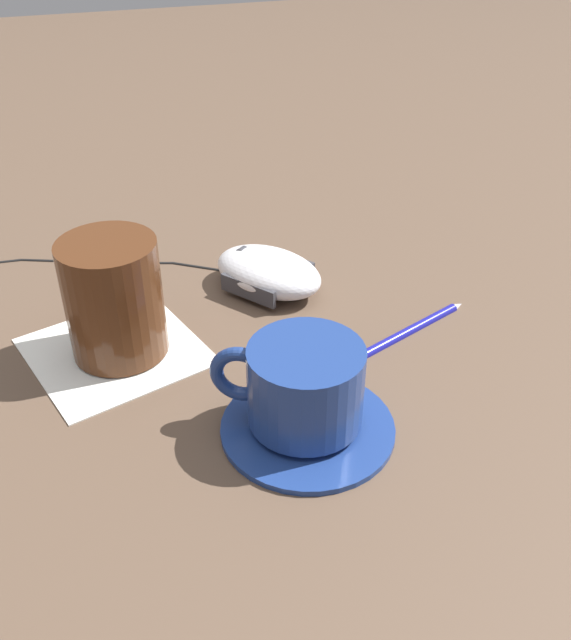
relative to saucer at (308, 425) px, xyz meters
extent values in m
plane|color=brown|center=(-0.04, 0.06, 0.00)|extent=(3.00, 3.00, 0.00)
cylinder|color=navy|center=(0.00, 0.00, 0.00)|extent=(0.13, 0.13, 0.01)
cylinder|color=navy|center=(0.00, 0.00, 0.03)|extent=(0.08, 0.08, 0.06)
torus|color=navy|center=(-0.04, 0.03, 0.04)|extent=(0.04, 0.03, 0.05)
ellipsoid|color=silver|center=(0.03, 0.20, 0.01)|extent=(0.12, 0.13, 0.04)
cylinder|color=#38383D|center=(0.01, 0.22, 0.02)|extent=(0.01, 0.01, 0.01)
cube|color=#38383D|center=(0.00, 0.18, 0.01)|extent=(0.04, 0.05, 0.02)
cube|color=#38383D|center=(0.05, 0.21, 0.01)|extent=(0.04, 0.05, 0.02)
cylinder|color=black|center=(-0.03, 0.26, 0.00)|extent=(0.04, 0.03, 0.00)
cylinder|color=black|center=(-0.07, 0.28, 0.00)|extent=(0.05, 0.02, 0.00)
cylinder|color=black|center=(-0.12, 0.30, 0.00)|extent=(0.05, 0.02, 0.00)
cylinder|color=black|center=(-0.17, 0.31, 0.00)|extent=(0.05, 0.02, 0.00)
sphere|color=black|center=(-0.01, 0.24, 0.00)|extent=(0.00, 0.00, 0.00)
sphere|color=black|center=(-0.05, 0.27, 0.00)|extent=(0.00, 0.00, 0.00)
sphere|color=black|center=(-0.10, 0.29, 0.00)|extent=(0.00, 0.00, 0.00)
sphere|color=black|center=(-0.15, 0.30, 0.00)|extent=(0.00, 0.00, 0.00)
sphere|color=black|center=(-0.19, 0.32, 0.00)|extent=(0.00, 0.00, 0.00)
cube|color=silver|center=(-0.12, 0.14, 0.00)|extent=(0.16, 0.16, 0.00)
cylinder|color=#4C2814|center=(-0.12, 0.14, 0.05)|extent=(0.08, 0.08, 0.10)
cylinder|color=navy|center=(0.12, 0.09, 0.00)|extent=(0.13, 0.06, 0.01)
cone|color=silver|center=(0.18, 0.11, 0.00)|extent=(0.01, 0.01, 0.01)
camera|label=1|loc=(-0.13, -0.36, 0.35)|focal=40.00mm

